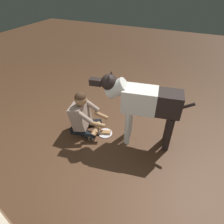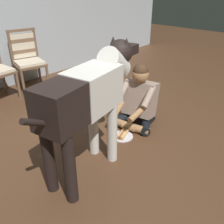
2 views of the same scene
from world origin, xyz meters
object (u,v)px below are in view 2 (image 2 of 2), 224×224
at_px(person_sitting_on_floor, 138,101).
at_px(large_dog, 89,95).
at_px(dining_chair_right_of_pair, 27,57).
at_px(hot_dog_on_plate, 122,135).

xyz_separation_m(person_sitting_on_floor, large_dog, (-0.99, -0.17, 0.46)).
relative_size(dining_chair_right_of_pair, large_dog, 0.63).
xyz_separation_m(dining_chair_right_of_pair, large_dog, (-0.74, -2.31, 0.24)).
xyz_separation_m(dining_chair_right_of_pair, hot_dog_on_plate, (-0.14, -2.21, -0.52)).
distance_m(person_sitting_on_floor, hot_dog_on_plate, 0.50).
xyz_separation_m(person_sitting_on_floor, hot_dog_on_plate, (-0.39, -0.07, -0.30)).
xyz_separation_m(large_dog, hot_dog_on_plate, (0.60, 0.10, -0.76)).
height_order(dining_chair_right_of_pair, person_sitting_on_floor, dining_chair_right_of_pair).
relative_size(dining_chair_right_of_pair, hot_dog_on_plate, 3.82).
bearing_deg(dining_chair_right_of_pair, large_dog, -107.79).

